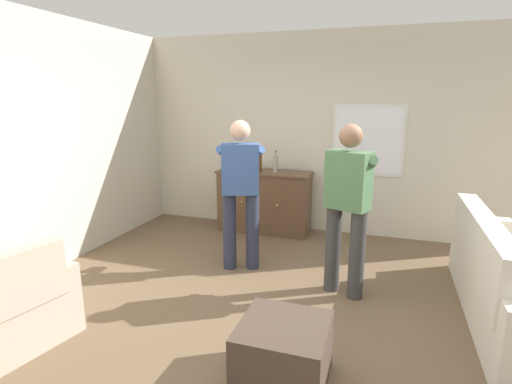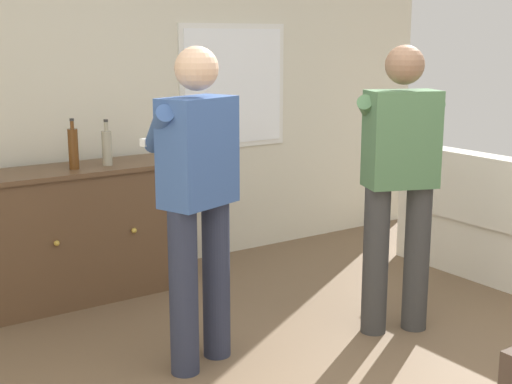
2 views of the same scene
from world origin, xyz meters
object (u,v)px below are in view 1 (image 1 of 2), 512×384
object	(u,v)px
person_standing_right	(348,202)
couch	(498,282)
armchair	(10,313)
sideboard_cabinet	(264,201)
ottoman	(283,353)
bottle_wine_green	(260,162)
bottle_liquor_amber	(276,164)
person_standing_left	(241,188)

from	to	relation	value
person_standing_right	couch	bearing A→B (deg)	-3.14
armchair	sideboard_cabinet	distance (m)	3.46
couch	sideboard_cabinet	bearing A→B (deg)	148.06
ottoman	person_standing_right	world-z (taller)	person_standing_right
person_standing_right	bottle_wine_green	bearing A→B (deg)	132.17
bottle_liquor_amber	person_standing_right	world-z (taller)	person_standing_right
couch	ottoman	bearing A→B (deg)	-138.85
bottle_liquor_amber	person_standing_right	size ratio (longest dim) A/B	0.18
armchair	bottle_liquor_amber	size ratio (longest dim) A/B	3.25
ottoman	person_standing_right	size ratio (longest dim) A/B	0.35
couch	ottoman	world-z (taller)	couch
person_standing_left	person_standing_right	xyz separation A→B (m)	(1.19, -0.26, 0.00)
armchair	ottoman	distance (m)	2.13
bottle_wine_green	person_standing_left	size ratio (longest dim) A/B	0.19
bottle_wine_green	ottoman	size ratio (longest dim) A/B	0.55
couch	sideboard_cabinet	xyz separation A→B (m)	(-2.64, 1.64, 0.10)
ottoman	sideboard_cabinet	bearing A→B (deg)	109.55
armchair	bottle_wine_green	world-z (taller)	bottle_wine_green
ottoman	person_standing_right	distance (m)	1.63
bottle_wine_green	person_standing_left	world-z (taller)	person_standing_left
armchair	couch	bearing A→B (deg)	24.12
bottle_liquor_amber	person_standing_left	xyz separation A→B (m)	(-0.04, -1.27, -0.08)
couch	bottle_liquor_amber	bearing A→B (deg)	147.02
couch	person_standing_left	bearing A→B (deg)	172.45
person_standing_right	sideboard_cabinet	bearing A→B (deg)	129.98
couch	person_standing_right	distance (m)	1.45
sideboard_cabinet	ottoman	xyz separation A→B (m)	(1.07, -3.01, -0.23)
bottle_wine_green	bottle_liquor_amber	bearing A→B (deg)	2.04
bottle_wine_green	bottle_liquor_amber	distance (m)	0.23
bottle_wine_green	ottoman	distance (m)	3.27
sideboard_cabinet	bottle_wine_green	xyz separation A→B (m)	(-0.06, -0.05, 0.58)
bottle_liquor_amber	armchair	bearing A→B (deg)	-110.57
armchair	bottle_wine_green	bearing A→B (deg)	73.05
bottle_liquor_amber	person_standing_left	size ratio (longest dim) A/B	0.18
sideboard_cabinet	person_standing_left	distance (m)	1.41
person_standing_left	bottle_liquor_amber	bearing A→B (deg)	88.01
bottle_wine_green	person_standing_left	bearing A→B (deg)	-81.53
armchair	person_standing_right	xyz separation A→B (m)	(2.36, 1.72, 0.65)
bottle_liquor_amber	sideboard_cabinet	bearing A→B (deg)	165.17
couch	person_standing_left	xyz separation A→B (m)	(-2.51, 0.33, 0.59)
couch	armchair	world-z (taller)	couch
couch	sideboard_cabinet	size ratio (longest dim) A/B	1.68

